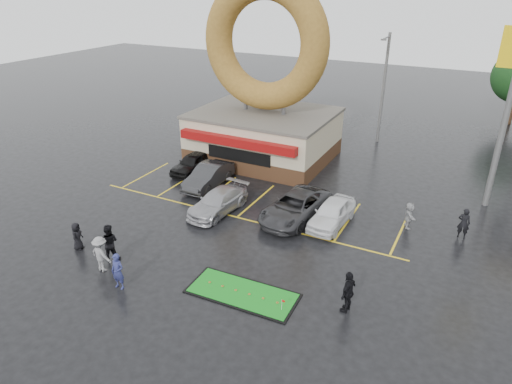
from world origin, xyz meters
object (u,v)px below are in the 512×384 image
at_px(car_dgrey, 209,176).
at_px(car_white, 332,213).
at_px(car_grey, 295,207).
at_px(car_silver, 218,202).
at_px(donut_shop, 264,102).
at_px(putting_green, 242,293).
at_px(person_blue, 118,271).
at_px(streetlight_mid, 383,86).
at_px(car_black, 193,163).
at_px(person_cameraman, 348,292).
at_px(dumpster, 194,142).
at_px(streetlight_left, 230,73).

height_order(car_dgrey, car_white, car_dgrey).
distance_m(car_dgrey, car_grey, 7.15).
height_order(car_silver, car_grey, car_grey).
height_order(donut_shop, car_white, donut_shop).
xyz_separation_m(car_silver, putting_green, (5.14, -6.27, -0.63)).
distance_m(donut_shop, car_grey, 10.78).
height_order(person_blue, putting_green, person_blue).
bearing_deg(streetlight_mid, car_black, -128.53).
xyz_separation_m(donut_shop, car_black, (-3.29, -4.97, -3.77)).
bearing_deg(person_cameraman, car_silver, -109.08).
relative_size(donut_shop, dumpster, 7.50).
bearing_deg(streetlight_mid, car_white, -85.47).
distance_m(streetlight_left, putting_green, 26.97).
xyz_separation_m(car_black, car_white, (11.53, -2.81, 0.03)).
height_order(streetlight_mid, car_black, streetlight_mid).
relative_size(car_dgrey, person_blue, 2.57).
bearing_deg(car_black, person_cameraman, -32.27).
xyz_separation_m(car_silver, car_grey, (4.46, 1.39, 0.09)).
relative_size(car_dgrey, car_white, 1.08).
xyz_separation_m(car_white, person_blue, (-6.69, -10.15, 0.17)).
relative_size(streetlight_left, dumpster, 5.00).
relative_size(streetlight_mid, car_black, 2.21).
distance_m(car_black, car_grey, 9.89).
xyz_separation_m(car_dgrey, person_blue, (2.45, -11.36, 0.14)).
bearing_deg(car_grey, person_cameraman, -44.73).
distance_m(streetlight_left, person_blue, 26.59).
distance_m(donut_shop, putting_green, 17.71).
height_order(streetlight_mid, person_cameraman, streetlight_mid).
bearing_deg(person_blue, car_black, 108.44).
relative_size(streetlight_mid, car_white, 2.13).
bearing_deg(car_black, donut_shop, 57.89).
bearing_deg(car_dgrey, person_cameraman, -34.51).
distance_m(streetlight_left, car_dgrey, 15.38).
bearing_deg(person_cameraman, donut_shop, -133.19).
bearing_deg(person_blue, car_dgrey, 100.11).
bearing_deg(car_white, person_blue, -119.83).
distance_m(streetlight_mid, dumpster, 16.21).
height_order(donut_shop, car_silver, donut_shop).
xyz_separation_m(car_black, dumpster, (-2.65, 4.07, -0.04)).
xyz_separation_m(donut_shop, car_silver, (1.64, -9.47, -3.80)).
bearing_deg(putting_green, car_white, 79.61).
bearing_deg(car_black, car_silver, -41.03).
bearing_deg(donut_shop, streetlight_left, 135.22).
bearing_deg(car_silver, putting_green, -45.51).
relative_size(car_dgrey, car_silver, 0.99).
bearing_deg(putting_green, person_blue, -157.30).
height_order(car_white, putting_green, car_white).
bearing_deg(car_white, dumpster, 157.69).
distance_m(car_dgrey, car_white, 9.22).
height_order(car_black, car_dgrey, car_dgrey).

